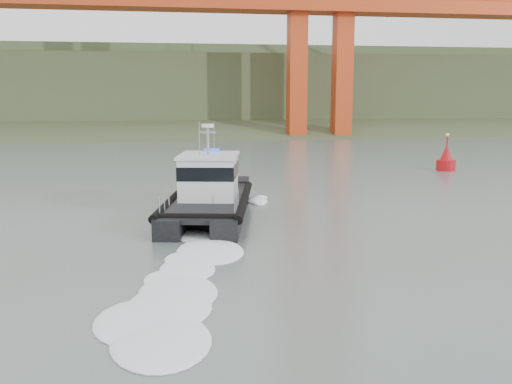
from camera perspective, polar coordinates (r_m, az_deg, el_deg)
The scene contains 4 objects.
ground at distance 23.12m, azimuth 3.38°, elevation -9.81°, with size 400.00×400.00×0.00m, color #546460.
headlands at distance 146.80m, azimuth -7.54°, elevation 9.56°, with size 500.00×105.36×27.12m.
patrol_boat at distance 36.17m, azimuth -4.77°, elevation -0.10°, with size 6.91×13.15×6.07m.
nav_buoy at distance 60.85m, azimuth 18.48°, elevation 3.05°, with size 1.91×1.91×3.97m.
Camera 1 is at (-4.85, -21.22, 7.80)m, focal length 40.00 mm.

